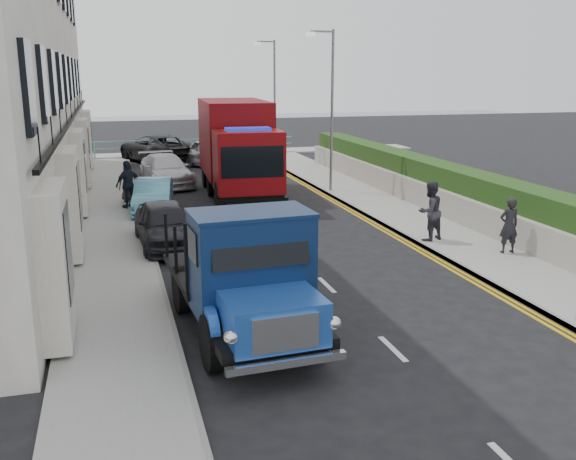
# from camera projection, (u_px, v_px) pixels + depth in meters

# --- Properties ---
(ground) EXTENTS (120.00, 120.00, 0.00)m
(ground) POSITION_uv_depth(u_px,v_px,m) (355.00, 313.00, 14.44)
(ground) COLOR black
(ground) RESTS_ON ground
(pavement_west) EXTENTS (2.40, 38.00, 0.12)m
(pavement_west) POSITION_uv_depth(u_px,v_px,m) (112.00, 232.00, 21.48)
(pavement_west) COLOR gray
(pavement_west) RESTS_ON ground
(pavement_east) EXTENTS (2.60, 38.00, 0.12)m
(pavement_east) POSITION_uv_depth(u_px,v_px,m) (399.00, 213.00, 24.21)
(pavement_east) COLOR gray
(pavement_east) RESTS_ON ground
(promenade) EXTENTS (30.00, 2.50, 0.12)m
(promenade) POSITION_uv_depth(u_px,v_px,m) (192.00, 154.00, 41.53)
(promenade) COLOR gray
(promenade) RESTS_ON ground
(sea_plane) EXTENTS (120.00, 120.00, 0.00)m
(sea_plane) POSITION_uv_depth(u_px,v_px,m) (156.00, 120.00, 70.53)
(sea_plane) COLOR slate
(sea_plane) RESTS_ON ground
(garden_east) EXTENTS (1.45, 28.00, 1.75)m
(garden_east) POSITION_uv_depth(u_px,v_px,m) (446.00, 189.00, 24.51)
(garden_east) COLOR #B2AD9E
(garden_east) RESTS_ON ground
(seafront_railing) EXTENTS (13.00, 0.08, 1.11)m
(seafront_railing) POSITION_uv_depth(u_px,v_px,m) (193.00, 147.00, 40.66)
(seafront_railing) COLOR #59B2A5
(seafront_railing) RESTS_ON ground
(lamp_mid) EXTENTS (1.23, 0.18, 7.00)m
(lamp_mid) POSITION_uv_depth(u_px,v_px,m) (329.00, 102.00, 27.65)
(lamp_mid) COLOR slate
(lamp_mid) RESTS_ON ground
(lamp_far) EXTENTS (1.23, 0.18, 7.00)m
(lamp_far) POSITION_uv_depth(u_px,v_px,m) (273.00, 94.00, 36.99)
(lamp_far) COLOR slate
(lamp_far) RESTS_ON ground
(bedford_lorry) EXTENTS (2.60, 5.82, 2.69)m
(bedford_lorry) POSITION_uv_depth(u_px,v_px,m) (249.00, 284.00, 12.57)
(bedford_lorry) COLOR black
(bedford_lorry) RESTS_ON ground
(red_lorry) EXTENTS (3.04, 7.87, 4.05)m
(red_lorry) POSITION_uv_depth(u_px,v_px,m) (237.00, 146.00, 27.46)
(red_lorry) COLOR black
(red_lorry) RESTS_ON ground
(parked_car_front) EXTENTS (1.87, 4.23, 1.41)m
(parked_car_front) POSITION_uv_depth(u_px,v_px,m) (165.00, 224.00, 19.70)
(parked_car_front) COLOR black
(parked_car_front) RESTS_ON ground
(parked_car_mid) EXTENTS (1.87, 4.03, 1.28)m
(parked_car_mid) POSITION_uv_depth(u_px,v_px,m) (153.00, 196.00, 24.56)
(parked_car_mid) COLOR #62B3D3
(parked_car_mid) RESTS_ON ground
(parked_car_rear) EXTENTS (2.59, 5.12, 1.42)m
(parked_car_rear) POSITION_uv_depth(u_px,v_px,m) (166.00, 170.00, 30.41)
(parked_car_rear) COLOR silver
(parked_car_rear) RESTS_ON ground
(seafront_car_left) EXTENTS (4.73, 6.55, 1.65)m
(seafront_car_left) POSITION_uv_depth(u_px,v_px,m) (157.00, 148.00, 38.02)
(seafront_car_left) COLOR black
(seafront_car_left) RESTS_ON ground
(seafront_car_right) EXTENTS (3.70, 5.11, 1.62)m
(seafront_car_right) POSITION_uv_depth(u_px,v_px,m) (214.00, 154.00, 35.61)
(seafront_car_right) COLOR #A0A1A5
(seafront_car_right) RESTS_ON ground
(pedestrian_east_near) EXTENTS (0.61, 0.42, 1.64)m
(pedestrian_east_near) POSITION_uv_depth(u_px,v_px,m) (509.00, 225.00, 18.60)
(pedestrian_east_near) COLOR black
(pedestrian_east_near) RESTS_ON pavement_east
(pedestrian_east_far) EXTENTS (1.08, 0.96, 1.86)m
(pedestrian_east_far) POSITION_uv_depth(u_px,v_px,m) (430.00, 211.00, 19.97)
(pedestrian_east_far) COLOR #2E2C36
(pedestrian_east_far) RESTS_ON pavement_east
(pedestrian_west_near) EXTENTS (1.16, 0.93, 1.84)m
(pedestrian_west_near) POSITION_uv_depth(u_px,v_px,m) (128.00, 184.00, 24.75)
(pedestrian_west_near) COLOR black
(pedestrian_west_near) RESTS_ON pavement_west
(pedestrian_west_far) EXTENTS (0.79, 0.52, 1.59)m
(pedestrian_west_far) POSITION_uv_depth(u_px,v_px,m) (128.00, 182.00, 25.96)
(pedestrian_west_far) COLOR #393229
(pedestrian_west_far) RESTS_ON pavement_west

